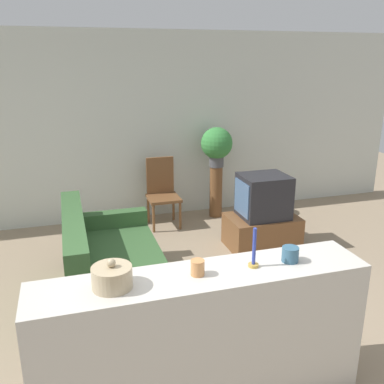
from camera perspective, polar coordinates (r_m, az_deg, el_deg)
ground_plane at (r=3.65m, az=-0.60°, el=-21.92°), size 14.00×14.00×0.00m
wall_back at (r=6.26m, az=-9.55°, el=8.33°), size 9.00×0.06×2.70m
couch at (r=4.45m, az=-10.89°, el=-9.88°), size 0.95×1.71×0.88m
tv_stand at (r=5.54m, az=9.28°, el=-5.19°), size 0.88×0.58×0.41m
television at (r=5.38m, az=9.46°, el=-0.55°), size 0.59×0.51×0.54m
wooden_chair at (r=6.11m, az=-4.01°, el=0.29°), size 0.44×0.44×0.97m
plant_stand at (r=6.46m, az=3.20°, el=0.05°), size 0.19×0.19×0.78m
potted_plant at (r=6.28m, az=3.31°, el=6.36°), size 0.46×0.46×0.58m
foreground_counter at (r=3.06m, az=1.45°, el=-19.03°), size 2.23×0.44×0.99m
decorative_bowl at (r=2.66m, az=-10.62°, el=-11.07°), size 0.25×0.25×0.19m
candle_jar at (r=2.76m, az=0.75°, el=-10.05°), size 0.09×0.09×0.10m
candlestick at (r=2.87m, az=8.25°, el=-8.17°), size 0.07×0.07×0.28m
coffee_tin at (r=3.01m, az=12.96°, el=-8.10°), size 0.11×0.11×0.10m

